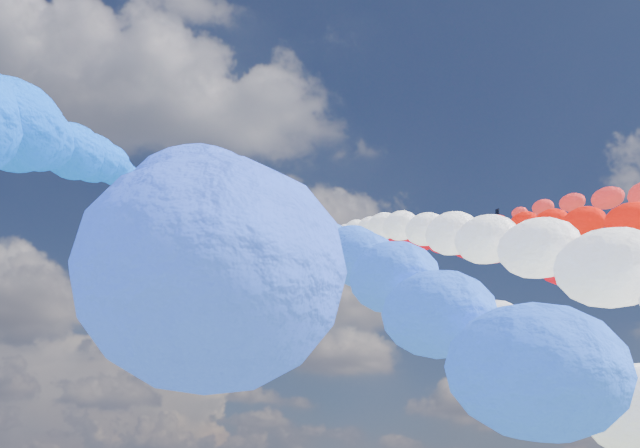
{
  "coord_description": "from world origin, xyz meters",
  "views": [
    {
      "loc": [
        -20.59,
        -137.17,
        50.37
      ],
      "look_at": [
        0.0,
        4.0,
        101.1
      ],
      "focal_mm": 45.79,
      "sensor_mm": 36.0,
      "label": 1
    }
  ],
  "objects": [
    {
      "name": "jet_0",
      "position": [
        -30.31,
        -5.03,
        99.1
      ],
      "size": [
        8.5,
        11.24,
        4.39
      ],
      "primitive_type": null,
      "rotation": [
        0.2,
        0.0,
        0.06
      ],
      "color": "black"
    },
    {
      "name": "jet_7",
      "position": [
        28.97,
        -6.51,
        99.1
      ],
      "size": [
        8.19,
        11.02,
        4.39
      ],
      "primitive_type": null,
      "rotation": [
        0.2,
        0.0,
        0.03
      ],
      "color": "black"
    },
    {
      "name": "trail_4",
      "position": [
        1.04,
        -39.17,
        76.66
      ],
      "size": [
        5.46,
        124.68,
        48.54
      ],
      "primitive_type": null,
      "color": "white"
    },
    {
      "name": "trail_3",
      "position": [
        1.58,
        -55.53,
        76.66
      ],
      "size": [
        5.46,
        124.68,
        48.54
      ],
      "primitive_type": null,
      "color": "white"
    },
    {
      "name": "trail_6",
      "position": [
        21.8,
        -60.5,
        76.66
      ],
      "size": [
        5.46,
        124.68,
        48.54
      ],
      "primitive_type": null,
      "color": "red"
    },
    {
      "name": "trail_0",
      "position": [
        -30.31,
        -69.01,
        76.66
      ],
      "size": [
        5.46,
        124.68,
        48.54
      ],
      "primitive_type": null,
      "color": "blue"
    },
    {
      "name": "trail_5",
      "position": [
        10.89,
        -50.42,
        76.66
      ],
      "size": [
        5.46,
        124.68,
        48.54
      ],
      "primitive_type": null,
      "color": "red"
    },
    {
      "name": "jet_4",
      "position": [
        1.04,
        24.81,
        99.1
      ],
      "size": [
        8.49,
        11.24,
        4.39
      ],
      "primitive_type": null,
      "rotation": [
        0.2,
        0.0,
        0.06
      ],
      "color": "black"
    },
    {
      "name": "jet_1",
      "position": [
        -21.29,
        2.46,
        99.1
      ],
      "size": [
        8.5,
        11.24,
        4.39
      ],
      "primitive_type": null,
      "rotation": [
        0.2,
        0.0,
        -0.06
      ],
      "color": "black"
    },
    {
      "name": "jet_3",
      "position": [
        1.58,
        8.45,
        99.1
      ],
      "size": [
        8.5,
        11.25,
        4.39
      ],
      "primitive_type": null,
      "rotation": [
        0.2,
        0.0,
        -0.06
      ],
      "color": "black"
    },
    {
      "name": "trail_1",
      "position": [
        -21.29,
        -61.52,
        76.66
      ],
      "size": [
        5.46,
        124.68,
        48.54
      ],
      "primitive_type": null,
      "color": "blue"
    },
    {
      "name": "jet_6",
      "position": [
        21.8,
        3.48,
        99.1
      ],
      "size": [
        8.08,
        10.95,
        4.39
      ],
      "primitive_type": null,
      "rotation": [
        0.2,
        0.0,
        -0.02
      ],
      "color": "black"
    },
    {
      "name": "trail_2",
      "position": [
        -9.07,
        -50.76,
        76.66
      ],
      "size": [
        5.46,
        124.68,
        48.54
      ],
      "primitive_type": null,
      "color": "blue"
    },
    {
      "name": "jet_5",
      "position": [
        10.89,
        13.56,
        99.1
      ],
      "size": [
        7.92,
        10.83,
        4.39
      ],
      "primitive_type": null,
      "rotation": [
        0.2,
        0.0,
        0.01
      ],
      "color": "black"
    },
    {
      "name": "jet_2",
      "position": [
        -9.07,
        13.22,
        99.1
      ],
      "size": [
        8.32,
        11.12,
        4.39
      ],
      "primitive_type": null,
      "rotation": [
        0.2,
        0.0,
        0.04
      ],
      "color": "black"
    }
  ]
}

